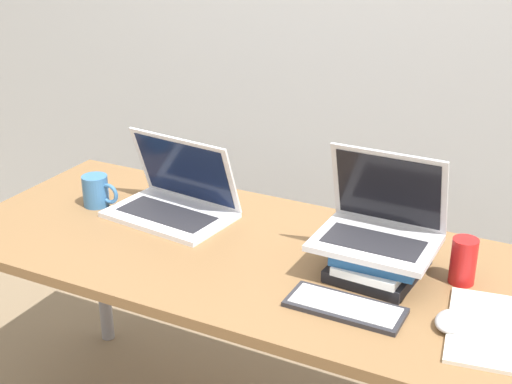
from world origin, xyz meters
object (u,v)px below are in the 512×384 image
object	(u,v)px
mug	(97,191)
notepad	(489,329)
book_stack	(380,259)
mouse	(450,321)
laptop_left	(175,200)
wireless_keyboard	(345,307)
soda_can	(463,261)
laptop_on_books	(380,224)

from	to	relation	value
mug	notepad	bearing A→B (deg)	-6.98
book_stack	mouse	bearing A→B (deg)	-36.12
laptop_left	wireless_keyboard	xyz separation A→B (m)	(0.66, -0.27, -0.04)
wireless_keyboard	mouse	xyz separation A→B (m)	(0.24, 0.04, 0.01)
book_stack	soda_can	bearing A→B (deg)	15.44
wireless_keyboard	soda_can	size ratio (longest dim) A/B	2.33
book_stack	soda_can	distance (m)	0.21
mug	soda_can	world-z (taller)	soda_can
notepad	soda_can	distance (m)	0.23
book_stack	mug	bearing A→B (deg)	179.08
laptop_left	notepad	distance (m)	1.00
book_stack	laptop_on_books	size ratio (longest dim) A/B	0.87
laptop_left	wireless_keyboard	distance (m)	0.71
wireless_keyboard	soda_can	distance (m)	0.34
laptop_on_books	notepad	bearing A→B (deg)	-25.15
wireless_keyboard	mug	xyz separation A→B (m)	(-0.91, 0.22, 0.04)
book_stack	mug	world-z (taller)	mug
mouse	soda_can	xyz separation A→B (m)	(-0.02, 0.22, 0.05)
book_stack	wireless_keyboard	size ratio (longest dim) A/B	0.94
laptop_on_books	mug	size ratio (longest dim) A/B	2.42
laptop_on_books	wireless_keyboard	world-z (taller)	laptop_on_books
mouse	soda_can	distance (m)	0.22
soda_can	laptop_on_books	bearing A→B (deg)	-168.48
notepad	laptop_left	bearing A→B (deg)	168.06
laptop_left	mug	size ratio (longest dim) A/B	3.12
book_stack	notepad	size ratio (longest dim) A/B	0.79
book_stack	mug	xyz separation A→B (m)	(-0.93, 0.02, 0.01)
soda_can	notepad	bearing A→B (deg)	-61.22
soda_can	mug	bearing A→B (deg)	-177.96
laptop_left	wireless_keyboard	size ratio (longest dim) A/B	1.39
mouse	wireless_keyboard	bearing A→B (deg)	-170.75
wireless_keyboard	mouse	bearing A→B (deg)	9.25
book_stack	laptop_on_books	xyz separation A→B (m)	(-0.01, 0.01, 0.09)
laptop_left	soda_can	xyz separation A→B (m)	(0.88, -0.02, 0.01)
notepad	soda_can	bearing A→B (deg)	118.78
book_stack	notepad	bearing A→B (deg)	-24.05
wireless_keyboard	soda_can	bearing A→B (deg)	49.54
wireless_keyboard	notepad	distance (m)	0.33
book_stack	soda_can	xyz separation A→B (m)	(0.20, 0.06, 0.02)
mouse	notepad	size ratio (longest dim) A/B	0.29
book_stack	notepad	distance (m)	0.34
laptop_left	soda_can	distance (m)	0.88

